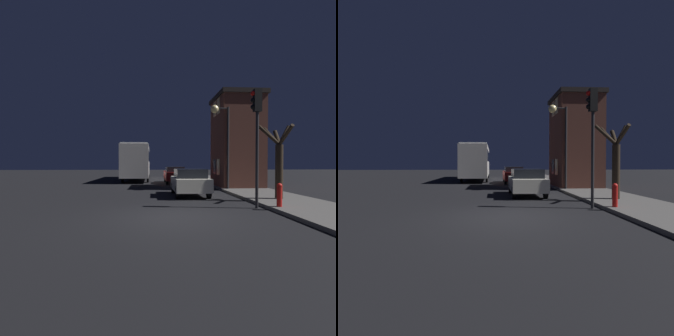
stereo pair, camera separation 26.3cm
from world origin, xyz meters
The scene contains 10 objects.
ground_plane centered at (0.00, 0.00, 0.00)m, with size 120.00×120.00×0.00m, color black.
sidewalk centered at (5.52, 0.00, 0.07)m, with size 3.24×60.00×0.14m.
brick_building centered at (5.56, 10.08, 3.46)m, with size 3.18×4.15×6.61m.
streetlamp centered at (3.81, 8.06, 4.31)m, with size 1.24×0.53×5.45m.
traffic_light centered at (3.51, 1.46, 3.40)m, with size 0.43×0.24×4.77m.
bare_tree centered at (5.33, 3.23, 1.95)m, with size 1.73×1.74×3.50m.
bus centered at (-2.15, 19.46, 2.14)m, with size 2.53×11.72×3.60m.
car_near_lane centered at (1.45, 5.64, 0.79)m, with size 1.81×3.80×1.49m.
car_mid_lane centered at (1.42, 14.71, 0.78)m, with size 1.72×4.42×1.49m.
fire_hydrant centered at (4.25, 1.00, 0.61)m, with size 0.21×0.21×0.91m.
Camera 1 is at (-0.70, -8.75, 1.83)m, focal length 28.00 mm.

